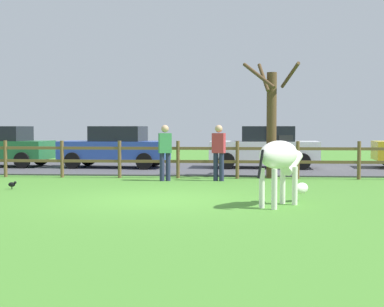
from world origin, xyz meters
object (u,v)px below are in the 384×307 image
parked_car_blue (116,147)px  zebra (281,160)px  bare_tree (271,119)px  parked_car_white (265,147)px  visitor_left_of_tree (219,150)px  crow_on_grass (12,184)px  visitor_right_of_tree (165,150)px

parked_car_blue → zebra: bearing=-60.3°
bare_tree → parked_car_white: bare_tree is taller
bare_tree → visitor_left_of_tree: size_ratio=2.18×
zebra → parked_car_white: bearing=88.6°
bare_tree → visitor_left_of_tree: 2.15m
bare_tree → parked_car_blue: (-5.61, 3.28, -0.98)m
bare_tree → crow_on_grass: bearing=-151.5°
visitor_left_of_tree → visitor_right_of_tree: size_ratio=1.00×
visitor_right_of_tree → zebra: bearing=-59.2°
bare_tree → visitor_right_of_tree: bare_tree is taller
visitor_right_of_tree → parked_car_white: bearing=56.2°
visitor_right_of_tree → crow_on_grass: bearing=-145.8°
visitor_left_of_tree → parked_car_blue: bearing=132.4°
zebra → visitor_right_of_tree: visitor_right_of_tree is taller
bare_tree → parked_car_blue: 6.57m
visitor_left_of_tree → crow_on_grass: bearing=-153.6°
zebra → parked_car_white: (0.24, 9.67, -0.08)m
zebra → parked_car_white: parked_car_white is taller
bare_tree → crow_on_grass: 7.89m
crow_on_grass → parked_car_white: bearing=46.7°
zebra → visitor_right_of_tree: (-2.94, 4.94, -0.02)m
bare_tree → visitor_right_of_tree: bearing=-158.9°
parked_car_blue → visitor_left_of_tree: size_ratio=2.51×
parked_car_blue → visitor_left_of_tree: 5.94m
parked_car_blue → visitor_right_of_tree: (2.44, -4.50, 0.06)m
parked_car_white → parked_car_blue: 5.62m
crow_on_grass → visitor_right_of_tree: visitor_right_of_tree is taller
bare_tree → crow_on_grass: (-6.77, -3.67, -1.70)m
parked_car_white → visitor_right_of_tree: 5.71m
zebra → parked_car_blue: parked_car_blue is taller
bare_tree → zebra: 6.23m
parked_car_white → visitor_right_of_tree: size_ratio=2.48×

